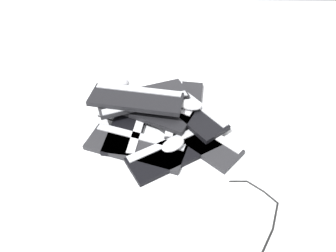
% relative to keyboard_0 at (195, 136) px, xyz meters
% --- Properties ---
extents(ground_plane, '(3.20, 3.20, 0.00)m').
position_rel_keyboard_0_xyz_m(ground_plane, '(-0.06, -0.03, -0.01)').
color(ground_plane, white).
extents(keyboard_0, '(0.43, 0.41, 0.03)m').
position_rel_keyboard_0_xyz_m(keyboard_0, '(0.00, 0.00, 0.00)').
color(keyboard_0, '#232326').
rests_on(keyboard_0, ground).
extents(keyboard_1, '(0.20, 0.46, 0.03)m').
position_rel_keyboard_0_xyz_m(keyboard_1, '(-0.04, 0.18, 0.00)').
color(keyboard_1, '#232326').
rests_on(keyboard_1, ground).
extents(keyboard_2, '(0.21, 0.46, 0.03)m').
position_rel_keyboard_0_xyz_m(keyboard_2, '(-0.31, 0.09, 0.00)').
color(keyboard_2, black).
rests_on(keyboard_2, ground).
extents(keyboard_3, '(0.46, 0.28, 0.03)m').
position_rel_keyboard_0_xyz_m(keyboard_3, '(-0.27, -0.07, 0.00)').
color(keyboard_3, '#232326').
rests_on(keyboard_3, ground).
extents(keyboard_4, '(0.45, 0.36, 0.03)m').
position_rel_keyboard_0_xyz_m(keyboard_4, '(-0.08, -0.09, 0.00)').
color(keyboard_4, black).
rests_on(keyboard_4, ground).
extents(keyboard_5, '(0.46, 0.32, 0.03)m').
position_rel_keyboard_0_xyz_m(keyboard_5, '(-0.23, 0.15, 0.03)').
color(keyboard_5, black).
rests_on(keyboard_5, keyboard_2).
extents(keyboard_6, '(0.39, 0.44, 0.03)m').
position_rel_keyboard_0_xyz_m(keyboard_6, '(-0.03, 0.15, 0.03)').
color(keyboard_6, black).
rests_on(keyboard_6, keyboard_1).
extents(keyboard_7, '(0.46, 0.30, 0.03)m').
position_rel_keyboard_0_xyz_m(keyboard_7, '(-0.25, 0.19, 0.06)').
color(keyboard_7, '#232326').
rests_on(keyboard_7, keyboard_5).
extents(keyboard_8, '(0.46, 0.22, 0.03)m').
position_rel_keyboard_0_xyz_m(keyboard_8, '(-0.28, 0.15, 0.09)').
color(keyboard_8, black).
rests_on(keyboard_8, keyboard_7).
extents(mouse_0, '(0.13, 0.12, 0.04)m').
position_rel_keyboard_0_xyz_m(mouse_0, '(-0.10, -0.09, 0.04)').
color(mouse_0, silver).
rests_on(mouse_0, keyboard_4).
extents(mouse_1, '(0.12, 0.09, 0.04)m').
position_rel_keyboard_0_xyz_m(mouse_1, '(-0.02, 0.14, 0.07)').
color(mouse_1, silver).
rests_on(mouse_1, keyboard_6).
extents(mouse_2, '(0.13, 0.12, 0.04)m').
position_rel_keyboard_0_xyz_m(mouse_2, '(-0.40, 0.42, 0.01)').
color(mouse_2, '#B7B7BC').
rests_on(mouse_2, ground).
extents(mouse_3, '(0.12, 0.09, 0.04)m').
position_rel_keyboard_0_xyz_m(mouse_3, '(-0.10, 0.18, 0.07)').
color(mouse_3, black).
rests_on(mouse_3, keyboard_6).
extents(cable_1, '(0.51, 0.19, 0.01)m').
position_rel_keyboard_0_xyz_m(cable_1, '(-0.20, 0.09, -0.01)').
color(cable_1, black).
rests_on(cable_1, ground).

